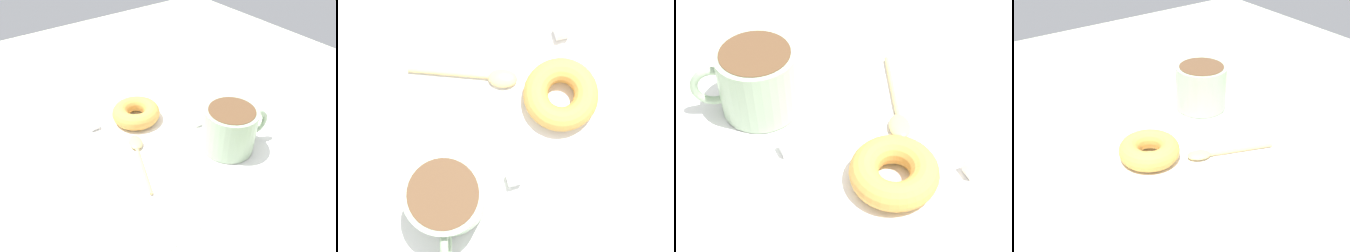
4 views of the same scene
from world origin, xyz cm
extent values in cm
cube|color=beige|center=(0.00, 0.00, -1.00)|extent=(120.00, 120.00, 2.00)
cube|color=white|center=(2.13, -1.22, 0.15)|extent=(37.60, 37.60, 0.30)
cylinder|color=#9EB793|center=(8.57, -9.78, 4.12)|extent=(8.88, 8.88, 7.63)
cylinder|color=brown|center=(8.57, -9.78, 7.73)|extent=(7.68, 7.68, 0.60)
torus|color=#9EB793|center=(13.28, -10.99, 4.12)|extent=(5.24, 2.15, 5.18)
torus|color=gold|center=(-0.05, 6.17, 1.80)|extent=(9.09, 9.09, 3.00)
ellipsoid|color=#D8B772|center=(-4.03, 0.23, 0.75)|extent=(3.48, 4.20, 0.90)
cylinder|color=#D8B772|center=(-6.26, -5.91, 0.58)|extent=(4.23, 10.43, 0.56)
cube|color=white|center=(8.29, -1.94, 1.06)|extent=(1.52, 1.52, 1.52)
cube|color=white|center=(-7.93, 8.55, 1.11)|extent=(1.62, 1.62, 1.62)
camera|label=1|loc=(-24.77, -37.93, 38.61)|focal=35.00mm
camera|label=2|loc=(14.49, -4.49, 67.08)|focal=60.00mm
camera|label=3|loc=(18.96, 35.92, 45.45)|focal=60.00mm
camera|label=4|loc=(-49.56, 34.90, 40.49)|focal=50.00mm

